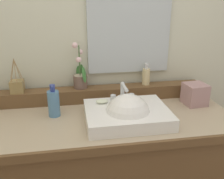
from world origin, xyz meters
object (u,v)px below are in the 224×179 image
at_px(soap_bar, 102,101).
at_px(lotion_bottle, 54,103).
at_px(potted_plant, 80,77).
at_px(tissue_box, 195,94).
at_px(reed_diffuser, 17,86).
at_px(soap_dispenser, 146,76).
at_px(sink_basin, 127,115).

xyz_separation_m(soap_bar, lotion_bottle, (-0.27, 0.03, -0.00)).
xyz_separation_m(potted_plant, tissue_box, (0.71, -0.19, -0.10)).
relative_size(soap_bar, reed_diffuser, 0.33).
xyz_separation_m(potted_plant, soap_dispenser, (0.44, -0.01, -0.02)).
height_order(sink_basin, tissue_box, sink_basin).
distance_m(soap_bar, lotion_bottle, 0.27).
bearing_deg(potted_plant, soap_dispenser, -1.30).
relative_size(soap_dispenser, reed_diffuser, 0.69).
relative_size(soap_bar, potted_plant, 0.24).
height_order(soap_bar, potted_plant, potted_plant).
bearing_deg(lotion_bottle, sink_basin, -18.70).
xyz_separation_m(sink_basin, reed_diffuser, (-0.62, 0.32, 0.10)).
xyz_separation_m(soap_bar, soap_dispenser, (0.33, 0.23, 0.07)).
relative_size(reed_diffuser, lotion_bottle, 1.13).
bearing_deg(reed_diffuser, soap_bar, -23.26).
xyz_separation_m(soap_dispenser, tissue_box, (0.27, -0.18, -0.08)).
distance_m(soap_bar, soap_dispenser, 0.40).
bearing_deg(reed_diffuser, tissue_box, -8.48).
bearing_deg(reed_diffuser, lotion_bottle, -40.00).
relative_size(potted_plant, reed_diffuser, 1.38).
bearing_deg(soap_dispenser, sink_basin, -121.27).
xyz_separation_m(sink_basin, tissue_box, (0.47, 0.16, 0.03)).
bearing_deg(soap_dispenser, soap_bar, -145.41).
distance_m(sink_basin, soap_dispenser, 0.41).
bearing_deg(lotion_bottle, soap_dispenser, 18.45).
relative_size(potted_plant, lotion_bottle, 1.56).
bearing_deg(sink_basin, soap_bar, 138.82).
height_order(sink_basin, soap_bar, sink_basin).
xyz_separation_m(soap_dispenser, reed_diffuser, (-0.83, -0.01, -0.02)).
height_order(soap_bar, reed_diffuser, reed_diffuser).
xyz_separation_m(soap_dispenser, lotion_bottle, (-0.60, -0.20, -0.07)).
distance_m(sink_basin, tissue_box, 0.50).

